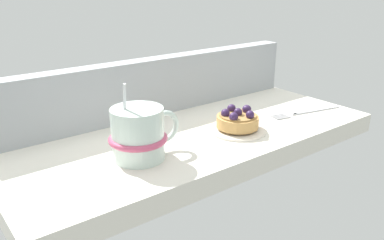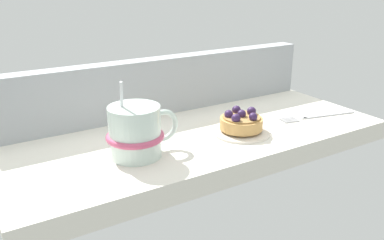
{
  "view_description": "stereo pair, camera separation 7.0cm",
  "coord_description": "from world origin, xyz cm",
  "px_view_note": "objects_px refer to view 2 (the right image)",
  "views": [
    {
      "loc": [
        -43.5,
        -56.7,
        28.54
      ],
      "look_at": [
        -3.77,
        -4.55,
        4.44
      ],
      "focal_mm": 37.48,
      "sensor_mm": 36.0,
      "label": 1
    },
    {
      "loc": [
        -37.74,
        -60.62,
        28.54
      ],
      "look_at": [
        -3.77,
        -4.55,
        4.44
      ],
      "focal_mm": 37.48,
      "sensor_mm": 36.0,
      "label": 2
    }
  ],
  "objects_px": {
    "raspberry_tart": "(241,121)",
    "dessert_fork": "(318,116)",
    "dessert_plate": "(241,131)",
    "coffee_mug": "(136,132)"
  },
  "relations": [
    {
      "from": "dessert_fork",
      "to": "coffee_mug",
      "type": "bearing_deg",
      "value": 176.66
    },
    {
      "from": "coffee_mug",
      "to": "dessert_plate",
      "type": "bearing_deg",
      "value": -2.68
    },
    {
      "from": "dessert_plate",
      "to": "dessert_fork",
      "type": "relative_size",
      "value": 0.63
    },
    {
      "from": "raspberry_tart",
      "to": "dessert_fork",
      "type": "relative_size",
      "value": 0.46
    },
    {
      "from": "dessert_plate",
      "to": "dessert_fork",
      "type": "height_order",
      "value": "dessert_plate"
    },
    {
      "from": "dessert_plate",
      "to": "coffee_mug",
      "type": "relative_size",
      "value": 0.86
    },
    {
      "from": "coffee_mug",
      "to": "dessert_fork",
      "type": "relative_size",
      "value": 0.74
    },
    {
      "from": "raspberry_tart",
      "to": "dessert_plate",
      "type": "bearing_deg",
      "value": -63.82
    },
    {
      "from": "raspberry_tart",
      "to": "coffee_mug",
      "type": "bearing_deg",
      "value": 177.35
    },
    {
      "from": "raspberry_tart",
      "to": "dessert_fork",
      "type": "xyz_separation_m",
      "value": [
        0.19,
        -0.01,
        -0.02
      ]
    }
  ]
}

